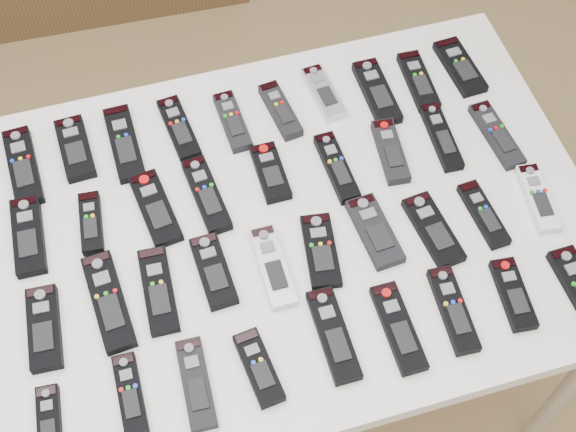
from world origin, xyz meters
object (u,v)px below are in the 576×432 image
object	(u,v)px
remote_24	(321,251)
remote_36	(513,294)
remote_0	(23,167)
remote_2	(124,143)
remote_1	(75,149)
remote_20	(109,302)
remote_14	(271,172)
remote_15	(337,168)
remote_31	(196,384)
remote_9	(460,67)
remote_30	(130,395)
remote_35	(453,310)
remote_21	(158,290)
remote_22	(214,271)
remote_26	(433,230)
table	(288,236)
remote_13	(207,195)
remote_11	(91,223)
remote_12	(156,208)
remote_17	(441,137)
remote_32	(259,368)
remote_6	(323,93)
remote_29	(49,424)
remote_7	(377,92)
remote_34	(398,328)
remote_4	(233,121)
remote_19	(44,328)
remote_28	(538,198)
remote_16	(390,152)
remote_23	(273,267)
remote_18	(497,135)
remote_3	(179,128)
remote_8	(418,81)
remote_27	(483,214)

from	to	relation	value
remote_24	remote_36	distance (m)	0.38
remote_0	remote_2	size ratio (longest dim) A/B	1.00
remote_1	remote_20	distance (m)	0.38
remote_14	remote_15	distance (m)	0.14
remote_31	remote_9	bearing A→B (deg)	39.68
remote_30	remote_35	distance (m)	0.61
remote_21	remote_22	size ratio (longest dim) A/B	1.16
remote_14	remote_26	xyz separation A→B (m)	(0.28, -0.23, -0.00)
table	remote_31	size ratio (longest dim) A/B	7.31
remote_13	remote_31	xyz separation A→B (m)	(-0.11, -0.39, -0.00)
remote_11	remote_12	world-z (taller)	remote_11
remote_13	remote_14	distance (m)	0.14
remote_17	remote_32	world-z (taller)	remote_32
remote_6	remote_31	xyz separation A→B (m)	(-0.42, -0.59, -0.00)
remote_0	remote_29	bearing A→B (deg)	-94.67
remote_1	remote_32	distance (m)	0.64
remote_31	remote_14	bearing A→B (deg)	60.56
remote_7	remote_22	bearing A→B (deg)	-143.62
remote_6	remote_0	bearing A→B (deg)	176.07
remote_20	remote_15	bearing A→B (deg)	14.30
remote_30	remote_34	size ratio (longest dim) A/B	0.84
remote_1	remote_13	distance (m)	0.31
remote_0	remote_4	xyz separation A→B (m)	(0.45, -0.00, -0.00)
table	remote_19	distance (m)	0.52
remote_22	remote_32	xyz separation A→B (m)	(0.03, -0.22, -0.00)
remote_19	remote_7	bearing A→B (deg)	28.49
remote_24	remote_6	bearing A→B (deg)	80.16
remote_28	remote_35	world-z (taller)	remote_35
remote_1	remote_16	size ratio (longest dim) A/B	1.01
remote_2	remote_36	bearing A→B (deg)	-42.13
remote_29	remote_26	bearing A→B (deg)	17.07
remote_16	remote_29	bearing A→B (deg)	-147.48
remote_9	remote_23	size ratio (longest dim) A/B	0.93
remote_18	remote_22	xyz separation A→B (m)	(-0.67, -0.16, 0.00)
remote_2	remote_24	size ratio (longest dim) A/B	1.22
remote_20	remote_21	xyz separation A→B (m)	(0.10, -0.00, -0.00)
remote_13	remote_7	bearing A→B (deg)	15.20
remote_4	remote_30	bearing A→B (deg)	-123.08
remote_13	remote_22	size ratio (longest dim) A/B	1.18
remote_26	remote_19	bearing A→B (deg)	173.66
remote_0	remote_18	bearing A→B (deg)	-14.28
remote_24	remote_29	xyz separation A→B (m)	(-0.56, -0.20, 0.00)
remote_3	remote_18	xyz separation A→B (m)	(0.66, -0.21, 0.00)
remote_6	remote_35	distance (m)	0.58
remote_4	remote_30	size ratio (longest dim) A/B	1.05
remote_8	remote_24	bearing A→B (deg)	-131.01
remote_23	remote_30	xyz separation A→B (m)	(-0.31, -0.18, 0.00)
remote_18	remote_36	size ratio (longest dim) A/B	1.20
remote_1	remote_27	xyz separation A→B (m)	(0.77, -0.40, -0.00)
remote_4	remote_9	xyz separation A→B (m)	(0.54, 0.01, -0.00)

